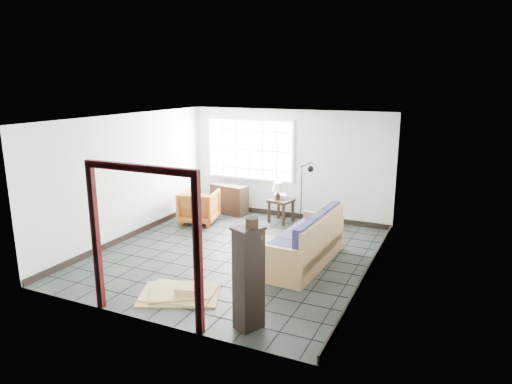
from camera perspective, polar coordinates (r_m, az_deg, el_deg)
The scene contains 15 objects.
ground at distance 8.86m, azimuth -2.47°, elevation -7.76°, with size 5.50×5.50×0.00m, color black.
room_shell at distance 8.42m, azimuth -2.50°, elevation 3.00°, with size 5.02×5.52×2.61m.
window_panel at distance 11.23m, azimuth -0.79°, elevation 5.32°, with size 2.32×0.08×1.52m.
doorway_trim at distance 6.27m, azimuth -13.99°, elevation -4.03°, with size 1.80×0.08×2.20m.
futon_sofa at distance 8.34m, azimuth 6.33°, elevation -6.66°, with size 0.93×2.24×0.98m.
armchair at distance 10.74m, azimuth -7.15°, elevation -1.61°, with size 0.82×0.77×0.84m, color #8C5214.
side_table at distance 10.68m, azimuth 3.15°, elevation -1.42°, with size 0.59×0.59×0.55m.
table_lamp at distance 10.55m, azimuth 2.75°, elevation 0.54°, with size 0.35×0.35×0.41m.
projector at distance 10.73m, azimuth 3.04°, elevation -0.55°, with size 0.33×0.29×0.10m.
floor_lamp at distance 9.53m, azimuth 6.17°, elevation -0.71°, with size 0.44×0.34×1.65m.
console_shelf at distance 11.41m, azimuth -3.36°, elevation -0.90°, with size 0.99×0.53×0.73m.
tall_shelf at distance 6.11m, azimuth -0.93°, elevation -10.65°, with size 0.43×0.48×1.43m.
pot at distance 5.82m, azimuth -0.51°, elevation -3.85°, with size 0.20×0.20×0.13m.
open_box at distance 8.15m, azimuth 1.97°, elevation -8.37°, with size 0.94×0.55×0.50m.
cardboard_pile at distance 7.35m, azimuth -9.38°, elevation -12.29°, with size 1.46×1.27×0.18m.
Camera 1 is at (3.80, -7.32, 3.25)m, focal length 32.00 mm.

